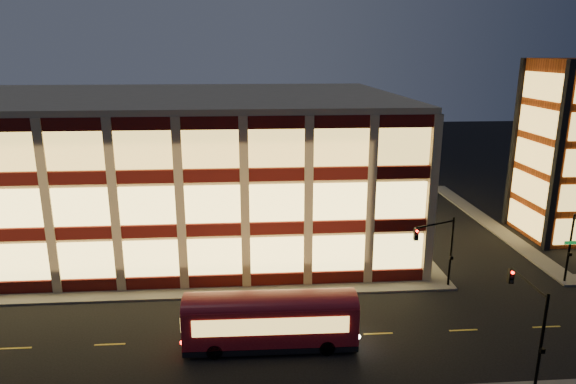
{
  "coord_description": "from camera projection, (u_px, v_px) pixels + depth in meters",
  "views": [
    {
      "loc": [
        7.5,
        -36.71,
        18.7
      ],
      "look_at": [
        10.84,
        8.0,
        6.33
      ],
      "focal_mm": 32.0,
      "sensor_mm": 36.0,
      "label": 1
    }
  ],
  "objects": [
    {
      "name": "ground",
      "position": [
        156.0,
        301.0,
        39.72
      ],
      "size": [
        200.0,
        200.0,
        0.0
      ],
      "primitive_type": "plane",
      "color": "black",
      "rests_on": "ground"
    },
    {
      "name": "sidewalk_office_south",
      "position": [
        120.0,
        295.0,
        40.45
      ],
      "size": [
        54.0,
        2.0,
        0.15
      ],
      "primitive_type": "cube",
      "color": "#514F4C",
      "rests_on": "ground"
    },
    {
      "name": "sidewalk_office_east",
      "position": [
        390.0,
        222.0,
        57.7
      ],
      "size": [
        2.0,
        30.0,
        0.15
      ],
      "primitive_type": "cube",
      "color": "#514F4C",
      "rests_on": "ground"
    },
    {
      "name": "sidewalk_tower_west",
      "position": [
        484.0,
        220.0,
        58.49
      ],
      "size": [
        2.0,
        30.0,
        0.15
      ],
      "primitive_type": "cube",
      "color": "#514F4C",
      "rests_on": "ground"
    },
    {
      "name": "office_building",
      "position": [
        151.0,
        164.0,
        53.85
      ],
      "size": [
        50.45,
        30.45,
        14.5
      ],
      "color": "tan",
      "rests_on": "ground"
    },
    {
      "name": "stair_tower",
      "position": [
        573.0,
        151.0,
        51.69
      ],
      "size": [
        8.6,
        8.6,
        18.0
      ],
      "color": "#8C3814",
      "rests_on": "ground"
    },
    {
      "name": "traffic_signal_far",
      "position": [
        439.0,
        242.0,
        40.45
      ],
      "size": [
        3.79,
        1.87,
        6.0
      ],
      "color": "black",
      "rests_on": "ground"
    },
    {
      "name": "traffic_signal_near",
      "position": [
        530.0,
        311.0,
        29.71
      ],
      "size": [
        0.32,
        4.45,
        6.0
      ],
      "color": "black",
      "rests_on": "ground"
    },
    {
      "name": "trolley_bus",
      "position": [
        270.0,
        317.0,
        33.11
      ],
      "size": [
        11.13,
        3.02,
        3.76
      ],
      "rotation": [
        0.0,
        0.0,
        -0.01
      ],
      "color": "maroon",
      "rests_on": "ground"
    }
  ]
}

